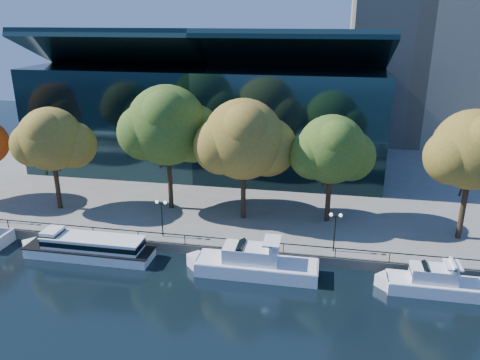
% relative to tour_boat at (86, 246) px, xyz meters
% --- Properties ---
extents(ground, '(160.00, 160.00, 0.00)m').
position_rel_tour_boat_xyz_m(ground, '(9.48, -0.62, -1.15)').
color(ground, black).
rests_on(ground, ground).
extents(promenade, '(90.00, 67.08, 1.00)m').
position_rel_tour_boat_xyz_m(promenade, '(9.48, 35.75, -0.65)').
color(promenade, slate).
rests_on(promenade, ground).
extents(railing, '(88.20, 0.08, 0.99)m').
position_rel_tour_boat_xyz_m(railing, '(9.48, 2.63, 0.79)').
color(railing, black).
rests_on(railing, promenade).
extents(convention_building, '(50.00, 24.57, 21.43)m').
position_rel_tour_boat_xyz_m(convention_building, '(5.48, 31.16, 7.36)').
color(convention_building, black).
rests_on(convention_building, ground).
extents(tour_boat, '(14.20, 3.17, 2.70)m').
position_rel_tour_boat_xyz_m(tour_boat, '(0.00, 0.00, 0.00)').
color(tour_boat, white).
rests_on(tour_boat, ground).
extents(cruiser_near, '(12.58, 3.24, 3.64)m').
position_rel_tour_boat_xyz_m(cruiser_near, '(16.80, -0.16, -0.01)').
color(cruiser_near, white).
rests_on(cruiser_near, ground).
extents(cruiser_far, '(9.52, 2.64, 3.11)m').
position_rel_tour_boat_xyz_m(cruiser_far, '(32.81, -0.32, -0.16)').
color(cruiser_far, white).
rests_on(cruiser_far, ground).
extents(tree_1, '(9.15, 7.50, 12.19)m').
position_rel_tour_boat_xyz_m(tree_1, '(-7.94, 8.89, 8.22)').
color(tree_1, black).
rests_on(tree_1, promenade).
extents(tree_2, '(11.45, 9.39, 14.71)m').
position_rel_tour_boat_xyz_m(tree_2, '(5.28, 11.37, 9.78)').
color(tree_2, black).
rests_on(tree_2, promenade).
extents(tree_3, '(11.03, 9.04, 13.67)m').
position_rel_tour_boat_xyz_m(tree_3, '(14.32, 10.07, 8.92)').
color(tree_3, black).
rests_on(tree_3, promenade).
extents(tree_4, '(9.31, 7.64, 12.09)m').
position_rel_tour_boat_xyz_m(tree_4, '(23.73, 11.00, 8.05)').
color(tree_4, black).
rests_on(tree_4, promenade).
extents(tree_5, '(9.92, 8.14, 13.49)m').
position_rel_tour_boat_xyz_m(tree_5, '(37.29, 9.18, 9.20)').
color(tree_5, black).
rests_on(tree_5, promenade).
extents(lamp_1, '(1.26, 0.36, 4.03)m').
position_rel_tour_boat_xyz_m(lamp_1, '(6.69, 3.88, 2.83)').
color(lamp_1, black).
rests_on(lamp_1, promenade).
extents(lamp_2, '(1.26, 0.36, 4.03)m').
position_rel_tour_boat_xyz_m(lamp_2, '(24.30, 3.88, 2.83)').
color(lamp_2, black).
rests_on(lamp_2, promenade).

